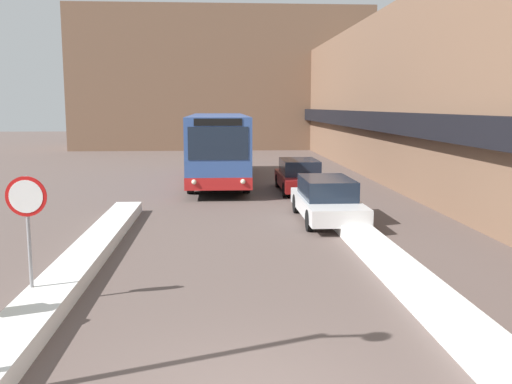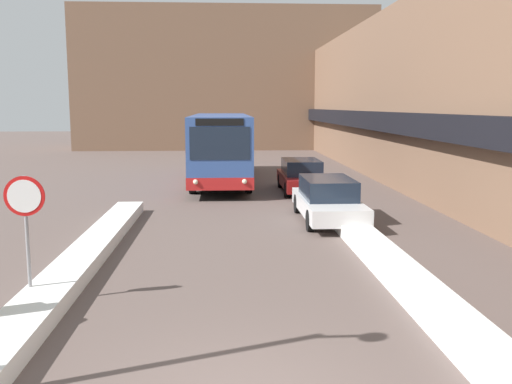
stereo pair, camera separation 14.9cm
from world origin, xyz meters
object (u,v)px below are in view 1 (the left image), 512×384
Objects in this scene: parked_car_back at (299,176)px; city_bus at (218,146)px; stop_sign at (27,212)px; parked_car_front at (327,199)px.

city_bus is at bearing 135.34° from parked_car_back.
parked_car_back is 1.87× the size of stop_sign.
parked_car_back is at bearing -44.66° from city_bus.
city_bus is 2.51× the size of parked_car_front.
stop_sign is at bearing -133.03° from parked_car_front.
stop_sign is (-3.58, -17.65, 0.00)m from city_bus.
city_bus is 2.63× the size of parked_car_back.
city_bus is 10.66m from parked_car_front.
stop_sign is at bearing -101.45° from city_bus.
parked_car_front is 10.54m from stop_sign.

